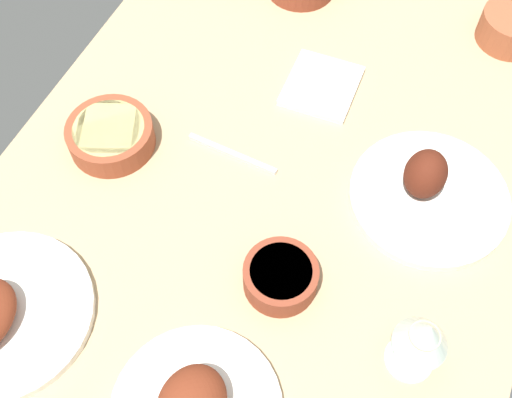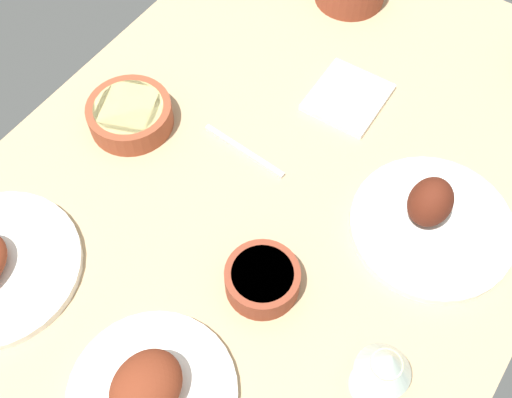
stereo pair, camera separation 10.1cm
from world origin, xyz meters
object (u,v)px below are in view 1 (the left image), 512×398
bowl_soup (281,276)px  spoon_loose (232,154)px  bowl_potatoes (111,135)px  folded_napkin (322,86)px  wine_glass (424,337)px  plate_far_side (428,191)px

bowl_soup → spoon_loose: size_ratio=0.67×
bowl_potatoes → folded_napkin: bearing=-47.5°
wine_glass → folded_napkin: wine_glass is taller
plate_far_side → folded_napkin: plate_far_side is taller
spoon_loose → plate_far_side: bearing=12.1°
bowl_potatoes → folded_napkin: size_ratio=1.07×
wine_glass → spoon_loose: (22.89, 38.32, -9.53)cm
bowl_soup → spoon_loose: bowl_soup is taller
bowl_soup → spoon_loose: (19.16, 16.84, -2.21)cm
bowl_soup → bowl_potatoes: same height
bowl_potatoes → folded_napkin: 39.74cm
folded_napkin → plate_far_side: bearing=-123.0°
wine_glass → spoon_loose: 45.65cm
bowl_soup → bowl_potatoes: size_ratio=0.76×
bowl_potatoes → wine_glass: wine_glass is taller
folded_napkin → spoon_loose: bearing=156.6°
plate_far_side → wine_glass: bearing=-169.6°
plate_far_side → wine_glass: 29.30cm
folded_napkin → spoon_loose: (-20.66, 8.93, -0.20)cm
bowl_soup → folded_napkin: size_ratio=0.81×
bowl_soup → spoon_loose: 25.60cm
bowl_soup → bowl_potatoes: 39.36cm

